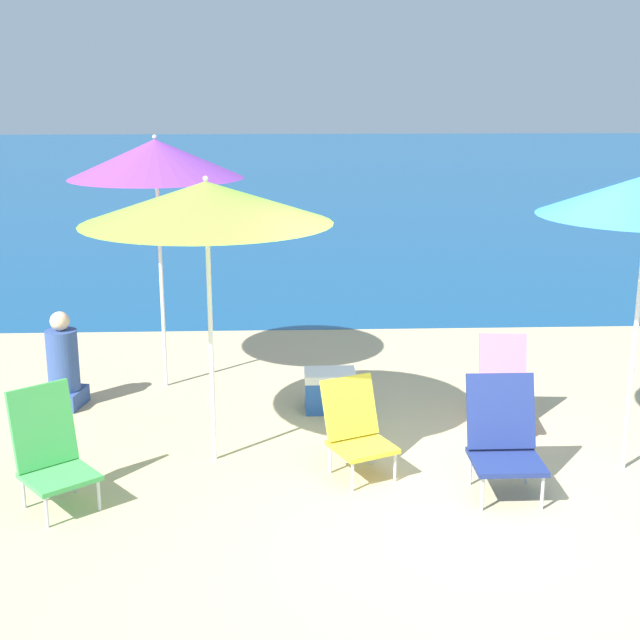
{
  "coord_description": "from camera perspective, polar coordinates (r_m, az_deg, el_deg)",
  "views": [
    {
      "loc": [
        -1.32,
        -5.69,
        2.91
      ],
      "look_at": [
        -1.02,
        1.37,
        1.0
      ],
      "focal_mm": 50.0,
      "sensor_mm": 36.0,
      "label": 1
    }
  ],
  "objects": [
    {
      "name": "ground_plane",
      "position": [
        6.52,
        9.68,
        -11.6
      ],
      "size": [
        60.0,
        60.0,
        0.0
      ],
      "primitive_type": "plane",
      "color": "#C6B284"
    },
    {
      "name": "sea_water",
      "position": [
        30.47,
        0.06,
        9.66
      ],
      "size": [
        60.0,
        40.0,
        0.01
      ],
      "color": "navy",
      "rests_on": "ground"
    },
    {
      "name": "beach_umbrella_lime",
      "position": [
        6.64,
        -7.29,
        7.45
      ],
      "size": [
        1.88,
        1.88,
        2.23
      ],
      "color": "white",
      "rests_on": "ground"
    },
    {
      "name": "beach_umbrella_purple",
      "position": [
        8.46,
        -10.48,
        10.09
      ],
      "size": [
        1.62,
        1.62,
        2.42
      ],
      "color": "white",
      "rests_on": "ground"
    },
    {
      "name": "beach_chair_yellow",
      "position": [
        6.79,
        2.31,
        -6.85
      ],
      "size": [
        0.6,
        0.63,
        0.72
      ],
      "rotation": [
        0.0,
        0.0,
        0.43
      ],
      "color": "silver",
      "rests_on": "ground"
    },
    {
      "name": "beach_chair_green",
      "position": [
        6.56,
        -16.88,
        -7.9
      ],
      "size": [
        0.67,
        0.68,
        0.85
      ],
      "rotation": [
        0.0,
        0.0,
        0.67
      ],
      "color": "silver",
      "rests_on": "ground"
    },
    {
      "name": "beach_chair_pink",
      "position": [
        7.84,
        11.68,
        -4.12
      ],
      "size": [
        0.44,
        0.57,
        0.79
      ],
      "rotation": [
        0.0,
        0.0,
        -0.08
      ],
      "color": "silver",
      "rests_on": "ground"
    },
    {
      "name": "beach_chair_navy",
      "position": [
        6.62,
        11.65,
        -7.26
      ],
      "size": [
        0.5,
        0.59,
        0.83
      ],
      "rotation": [
        0.0,
        0.0,
        -0.0
      ],
      "color": "silver",
      "rests_on": "ground"
    },
    {
      "name": "person_seated_near",
      "position": [
        8.46,
        -16.1,
        -2.93
      ],
      "size": [
        0.38,
        0.43,
        0.9
      ],
      "rotation": [
        0.0,
        0.0,
        -0.2
      ],
      "color": "#334C8C",
      "rests_on": "ground"
    },
    {
      "name": "cooler_box",
      "position": [
        8.1,
        0.64,
        -4.52
      ],
      "size": [
        0.46,
        0.34,
        0.37
      ],
      "color": "#2859B2",
      "rests_on": "ground"
    }
  ]
}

